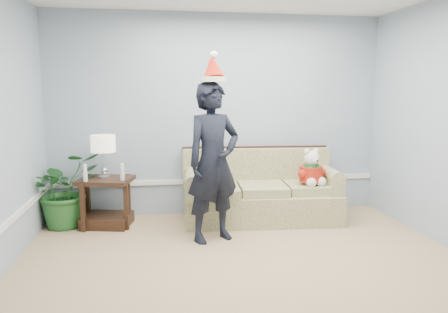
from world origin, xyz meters
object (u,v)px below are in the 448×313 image
Objects in this scene: side_table at (107,207)px; man at (213,162)px; teddy_bear at (311,172)px; table_lamp at (103,145)px; sofa at (260,195)px; houseplant at (65,190)px.

side_table is 0.41× the size of man.
teddy_bear is (1.33, 0.49, -0.23)m from man.
table_lamp reaches higher than side_table.
side_table is 0.78m from table_lamp.
houseplant is (-2.47, 0.08, 0.14)m from sofa.
sofa is 2.10m from table_lamp.
teddy_bear is at bearing -5.17° from side_table.
table_lamp is 2.63m from teddy_bear.
teddy_bear is at bearing -3.73° from man.
side_table is 2.62m from teddy_bear.
sofa is 2.48m from houseplant.
man is (1.76, -0.79, 0.43)m from houseplant.
table_lamp is 1.12× the size of teddy_bear.
table_lamp reaches higher than houseplant.
sofa is 2.19× the size of houseplant.
houseplant is 0.52× the size of man.
table_lamp is at bearing -6.15° from houseplant.
side_table is (-1.97, 0.01, -0.09)m from sofa.
houseplant is at bearing 132.07° from man.
sofa is 1.15× the size of man.
sofa is 1.15m from man.
table_lamp is at bearing -176.54° from sofa.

